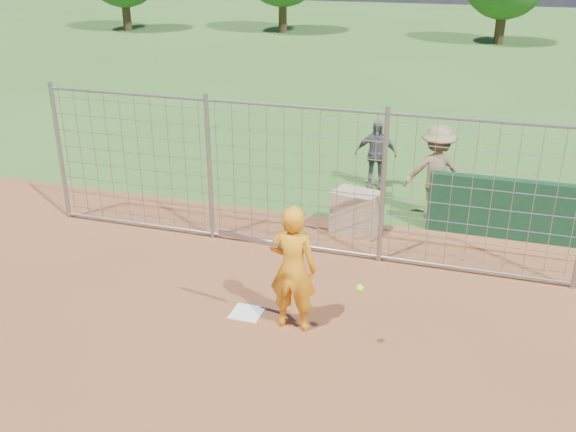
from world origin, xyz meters
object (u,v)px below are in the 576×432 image
(batter, at_px, (293,269))
(bystander_b, at_px, (376,154))
(equipment_bin, at_px, (356,213))
(bystander_c, at_px, (436,172))

(batter, distance_m, bystander_b, 5.71)
(bystander_b, bearing_deg, batter, -98.58)
(equipment_bin, bearing_deg, batter, -80.02)
(equipment_bin, bearing_deg, bystander_c, 55.76)
(bystander_b, xyz_separation_m, bystander_c, (1.37, -1.25, 0.16))
(bystander_b, distance_m, bystander_c, 1.86)
(bystander_b, height_order, equipment_bin, bystander_b)
(bystander_b, bearing_deg, equipment_bin, -95.42)
(bystander_b, relative_size, equipment_bin, 1.87)
(batter, relative_size, bystander_b, 1.20)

